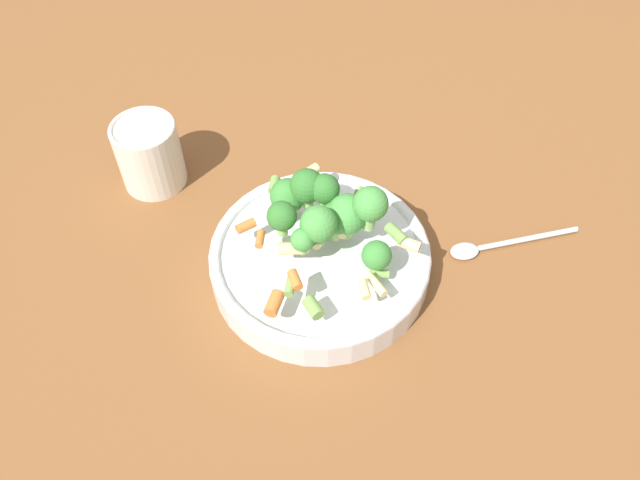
{
  "coord_description": "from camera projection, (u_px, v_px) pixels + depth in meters",
  "views": [
    {
      "loc": [
        0.44,
        0.06,
        0.61
      ],
      "look_at": [
        0.0,
        0.0,
        0.06
      ],
      "focal_mm": 35.0,
      "sensor_mm": 36.0,
      "label": 1
    }
  ],
  "objects": [
    {
      "name": "spoon",
      "position": [
        491.0,
        246.0,
        0.77
      ],
      "size": [
        0.08,
        0.16,
        0.01
      ],
      "rotation": [
        0.0,
        0.0,
        11.36
      ],
      "color": "silver",
      "rests_on": "ground_plane"
    },
    {
      "name": "pasta_salad",
      "position": [
        327.0,
        214.0,
        0.69
      ],
      "size": [
        0.2,
        0.21,
        0.09
      ],
      "color": "#8CB766",
      "rests_on": "bowl"
    },
    {
      "name": "bowl",
      "position": [
        320.0,
        259.0,
        0.73
      ],
      "size": [
        0.26,
        0.26,
        0.04
      ],
      "color": "silver",
      "rests_on": "ground_plane"
    },
    {
      "name": "cup",
      "position": [
        149.0,
        153.0,
        0.81
      ],
      "size": [
        0.08,
        0.08,
        0.09
      ],
      "color": "silver",
      "rests_on": "ground_plane"
    },
    {
      "name": "ground_plane",
      "position": [
        320.0,
        271.0,
        0.75
      ],
      "size": [
        3.0,
        3.0,
        0.0
      ],
      "primitive_type": "plane",
      "color": "brown"
    }
  ]
}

